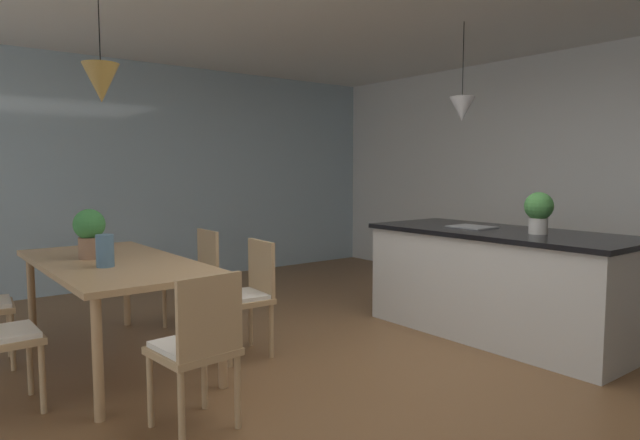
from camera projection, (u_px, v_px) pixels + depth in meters
ground_plane at (388, 379)px, 3.77m from camera, size 10.00×8.40×0.04m
wall_back_kitchen at (617, 175)px, 5.64m from camera, size 10.00×0.12×2.70m
window_wall_left_glazing at (157, 174)px, 6.84m from camera, size 0.06×8.40×2.70m
dining_table at (114, 269)px, 4.00m from camera, size 1.99×0.93×0.75m
chair_far_right at (246, 293)px, 4.17m from camera, size 0.42×0.42×0.87m
chair_kitchen_end at (198, 345)px, 2.94m from camera, size 0.44×0.44×0.87m
chair_far_left at (195, 275)px, 4.88m from camera, size 0.41×0.41×0.87m
kitchen_island at (500, 282)px, 4.68m from camera, size 2.23×0.97×0.91m
pendant_over_table at (101, 83)px, 3.82m from camera, size 0.25×0.25×0.83m
pendant_over_island_main at (462, 109)px, 4.88m from camera, size 0.22×0.22×0.86m
potted_plant_on_island at (539, 210)px, 4.36m from camera, size 0.22×0.22×0.33m
potted_plant_on_table at (89, 231)px, 4.06m from camera, size 0.23×0.23×0.37m
vase_on_dining_table at (105, 251)px, 3.72m from camera, size 0.12×0.12×0.22m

